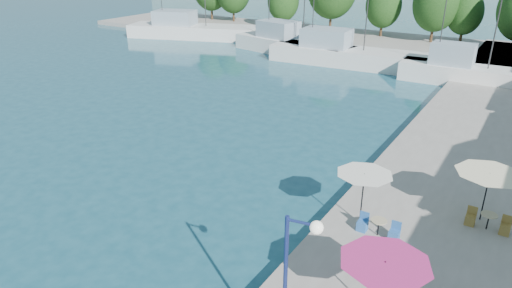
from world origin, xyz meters
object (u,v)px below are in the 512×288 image
Objects in this scene: trawler_03 at (344,55)px; umbrella_white at (364,179)px; trawler_04 at (467,74)px; trawler_02 at (290,45)px; umbrella_cream at (489,178)px; umbrella_pink at (384,268)px; street_lamp at (297,266)px; trawler_01 at (191,30)px.

trawler_03 is 7.10× the size of umbrella_white.
trawler_02 is at bearing 170.23° from trawler_04.
umbrella_pink is at bearing -103.15° from umbrella_cream.
trawler_04 reaches higher than umbrella_white.
trawler_04 is 5.24× the size of umbrella_white.
trawler_04 is 4.35× the size of umbrella_pink.
trawler_04 reaches higher than street_lamp.
trawler_03 reaches higher than umbrella_cream.
street_lamp is (39.75, -42.86, 3.02)m from trawler_01.
umbrella_pink is 3.71m from street_lamp.
trawler_02 is 38.84m from umbrella_white.
trawler_01 is 1.18× the size of trawler_02.
trawler_04 is 26.54m from umbrella_cream.
umbrella_white is at bearing -60.69° from trawler_01.
umbrella_cream is at bearing 76.85° from umbrella_pink.
street_lamp is (-1.61, -3.02, 1.42)m from umbrella_pink.
umbrella_cream is 0.59× the size of street_lamp.
trawler_03 and trawler_04 have the same top height.
umbrella_pink is at bearing -69.76° from trawler_03.
street_lamp is (22.19, -40.77, 3.02)m from trawler_02.
street_lamp is (0.99, -8.28, 1.27)m from umbrella_white.
umbrella_cream is at bearing 62.95° from street_lamp.
trawler_03 is 41.80m from street_lamp.
street_lamp is at bearing -66.11° from trawler_01.
trawler_01 reaches higher than umbrella_cream.
trawler_01 is 51.98m from umbrella_white.
umbrella_pink is (16.05, -36.09, 1.60)m from trawler_03.
trawler_01 reaches higher than umbrella_white.
trawler_01 is at bearing 138.26° from umbrella_white.
trawler_04 is 29.29m from umbrella_white.
umbrella_pink is at bearing -86.16° from trawler_04.
trawler_02 is 7.93m from trawler_03.
street_lamp is at bearing -49.22° from trawler_02.
trawler_02 is at bearing 123.12° from umbrella_white.
trawler_01 and trawler_02 have the same top height.
street_lamp is at bearing -89.00° from trawler_04.
umbrella_white is at bearing -90.40° from trawler_04.
umbrella_white reaches higher than umbrella_cream.
trawler_02 is at bearing 131.34° from umbrella_cream.
trawler_03 is at bearing 123.11° from umbrella_cream.
trawler_02 is (17.56, -2.09, 0.00)m from trawler_01.
trawler_01 reaches higher than umbrella_pink.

